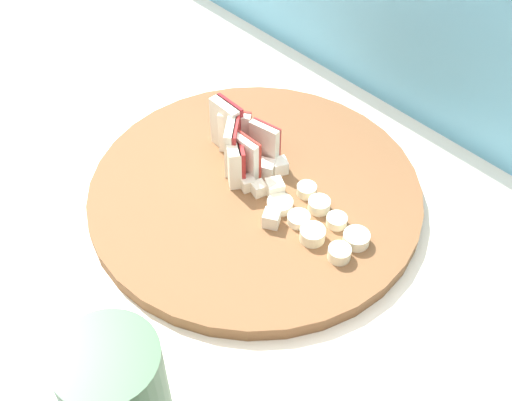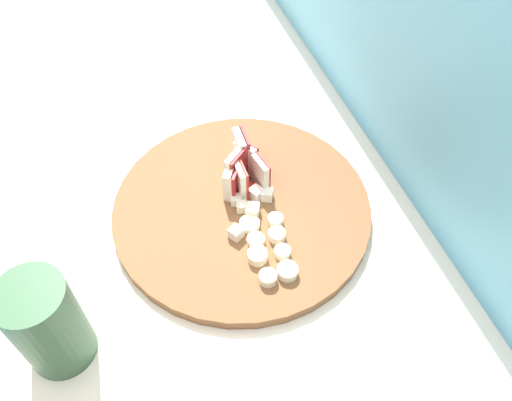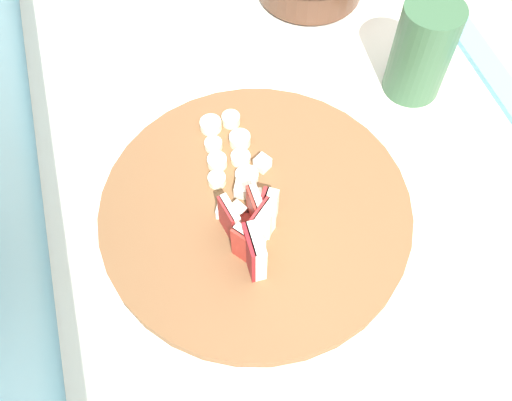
# 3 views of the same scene
# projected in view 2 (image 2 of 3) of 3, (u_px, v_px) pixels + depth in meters

# --- Properties ---
(tiled_countertop) EXTENTS (1.25, 0.67, 0.93)m
(tiled_countertop) POSITION_uv_depth(u_px,v_px,m) (210.00, 351.00, 1.10)
(tiled_countertop) COLOR silver
(tiled_countertop) RESTS_ON ground
(tile_backsplash) EXTENTS (2.40, 0.04, 1.31)m
(tile_backsplash) POSITION_uv_depth(u_px,v_px,m) (374.00, 259.00, 1.02)
(tile_backsplash) COLOR #5BA3C1
(tile_backsplash) RESTS_ON ground
(cutting_board) EXTENTS (0.38, 0.38, 0.02)m
(cutting_board) POSITION_uv_depth(u_px,v_px,m) (241.00, 207.00, 0.76)
(cutting_board) COLOR brown
(cutting_board) RESTS_ON tiled_countertop
(apple_wedge_fan) EXTENTS (0.09, 0.07, 0.07)m
(apple_wedge_fan) POSITION_uv_depth(u_px,v_px,m) (242.00, 167.00, 0.76)
(apple_wedge_fan) COLOR #A32323
(apple_wedge_fan) RESTS_ON cutting_board
(apple_dice_pile) EXTENTS (0.10, 0.09, 0.02)m
(apple_dice_pile) POSITION_uv_depth(u_px,v_px,m) (247.00, 201.00, 0.75)
(apple_dice_pile) COLOR white
(apple_dice_pile) RESTS_ON cutting_board
(banana_slice_rows) EXTENTS (0.12, 0.07, 0.01)m
(banana_slice_rows) POSITION_uv_depth(u_px,v_px,m) (269.00, 248.00, 0.70)
(banana_slice_rows) COLOR white
(banana_slice_rows) RESTS_ON cutting_board
(small_jar) EXTENTS (0.08, 0.08, 0.14)m
(small_jar) POSITION_uv_depth(u_px,v_px,m) (48.00, 324.00, 0.58)
(small_jar) COLOR #335638
(small_jar) RESTS_ON tiled_countertop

